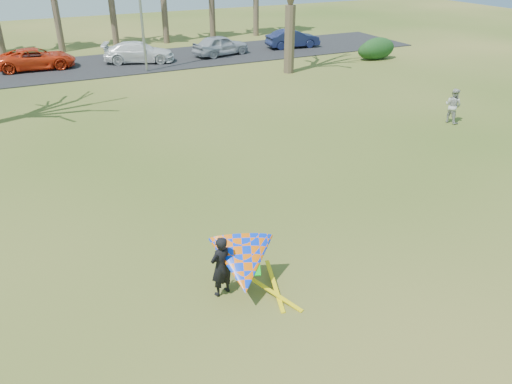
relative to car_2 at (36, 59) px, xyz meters
name	(u,v)px	position (x,y,z in m)	size (l,w,h in m)	color
ground	(289,261)	(4.12, -25.59, -0.71)	(100.00, 100.00, 0.00)	#254E11
parking_strip	(106,65)	(4.12, -0.59, -0.68)	(46.00, 7.00, 0.06)	black
hedge_near	(374,50)	(21.29, -6.81, -0.06)	(2.60, 1.18, 1.30)	black
hedge_far	(378,48)	(21.52, -6.88, 0.03)	(2.67, 1.25, 1.48)	#153A17
car_2	(36,59)	(0.00, 0.00, 0.00)	(2.17, 4.70, 1.31)	red
car_3	(139,52)	(6.35, -0.90, 0.02)	(1.88, 4.62, 1.34)	white
car_4	(221,45)	(12.16, -1.14, 0.05)	(1.66, 4.11, 1.40)	#AAADB8
car_5	(293,39)	(18.16, -0.93, 0.01)	(1.41, 4.04, 1.33)	#171F46
pedestrian_a	(453,106)	(16.13, -19.16, 0.07)	(0.77, 0.60, 1.58)	#A9A9A4
kite_flyer	(241,265)	(2.44, -26.29, 0.13)	(2.13, 2.39, 2.02)	black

